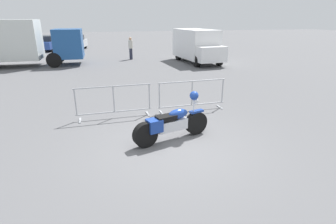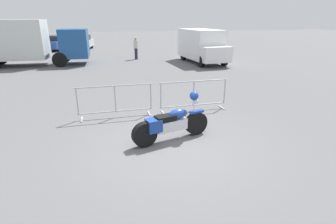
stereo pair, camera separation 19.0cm
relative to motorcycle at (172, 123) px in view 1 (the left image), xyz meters
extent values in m
plane|color=#5B5B5E|center=(-0.05, -0.36, -0.48)|extent=(120.00, 120.00, 0.00)
cylinder|color=black|center=(0.76, 0.20, -0.15)|extent=(0.67, 0.34, 0.65)
cylinder|color=black|center=(-0.76, -0.20, -0.15)|extent=(0.67, 0.34, 0.65)
cube|color=silver|center=(0.00, 0.00, -0.05)|extent=(0.88, 0.45, 0.28)
ellipsoid|color=navy|center=(0.18, 0.05, 0.23)|extent=(0.61, 0.40, 0.26)
cube|color=black|center=(-0.18, -0.05, 0.19)|extent=(0.58, 0.41, 0.12)
cube|color=navy|center=(-0.51, -0.13, 0.05)|extent=(0.43, 0.40, 0.32)
cube|color=navy|center=(0.76, 0.20, 0.19)|extent=(0.43, 0.24, 0.06)
cylinder|color=silver|center=(0.66, 0.17, 0.33)|extent=(0.05, 0.05, 0.45)
sphere|color=silver|center=(0.71, 0.19, 0.50)|extent=(0.16, 0.16, 0.16)
sphere|color=navy|center=(0.66, 0.17, 0.65)|extent=(0.24, 0.24, 0.24)
cylinder|color=#9EA0A5|center=(-1.33, 2.09, 0.57)|extent=(2.43, 0.07, 0.04)
cylinder|color=#9EA0A5|center=(-1.33, 2.09, -0.28)|extent=(2.43, 0.07, 0.04)
cylinder|color=#9EA0A5|center=(-2.50, 2.08, 0.15)|extent=(0.04, 0.04, 0.85)
cylinder|color=#9EA0A5|center=(-1.33, 2.09, 0.15)|extent=(0.04, 0.04, 0.85)
cylinder|color=#9EA0A5|center=(-0.17, 2.11, 0.15)|extent=(0.04, 0.04, 0.85)
cube|color=#9EA0A5|center=(-2.43, 2.08, -0.46)|extent=(0.06, 0.44, 0.03)
cube|color=#9EA0A5|center=(-0.24, 2.11, -0.46)|extent=(0.06, 0.44, 0.03)
cylinder|color=#9EA0A5|center=(1.33, 2.09, 0.57)|extent=(2.43, 0.07, 0.04)
cylinder|color=#9EA0A5|center=(1.33, 2.09, -0.28)|extent=(2.43, 0.07, 0.04)
cylinder|color=#9EA0A5|center=(0.17, 2.08, 0.15)|extent=(0.04, 0.04, 0.85)
cylinder|color=#9EA0A5|center=(1.33, 2.09, 0.15)|extent=(0.04, 0.04, 0.85)
cylinder|color=#9EA0A5|center=(2.50, 2.11, 0.15)|extent=(0.04, 0.04, 0.85)
cube|color=#9EA0A5|center=(0.24, 2.08, -0.46)|extent=(0.06, 0.44, 0.03)
cube|color=#9EA0A5|center=(2.43, 2.11, -0.46)|extent=(0.06, 0.44, 0.03)
cube|color=#1E4C8C|center=(-3.41, 13.47, 0.95)|extent=(1.86, 2.23, 1.90)
cylinder|color=black|center=(-4.32, 14.46, 0.00)|extent=(0.97, 0.31, 0.96)
cylinder|color=black|center=(-4.37, 12.53, 0.00)|extent=(0.97, 0.31, 0.96)
cube|color=white|center=(5.38, 12.29, 0.83)|extent=(2.29, 4.23, 2.00)
cube|color=white|center=(5.56, 9.80, 0.36)|extent=(1.96, 1.03, 1.00)
cylinder|color=black|center=(6.37, 10.26, -0.12)|extent=(0.29, 0.74, 0.72)
cylinder|color=black|center=(4.69, 10.14, -0.12)|extent=(0.29, 0.74, 0.72)
cylinder|color=black|center=(6.13, 13.55, -0.12)|extent=(0.29, 0.74, 0.72)
cylinder|color=black|center=(4.46, 13.43, -0.12)|extent=(0.29, 0.74, 0.72)
cylinder|color=black|center=(-10.62, 24.52, -0.18)|extent=(0.30, 0.62, 0.59)
cube|color=tan|center=(-8.87, 22.70, 0.11)|extent=(2.33, 4.33, 0.67)
cube|color=#1E232B|center=(-8.89, 22.56, 0.68)|extent=(1.87, 2.33, 0.48)
cylinder|color=black|center=(-9.34, 24.11, -0.17)|extent=(0.31, 0.64, 0.61)
cylinder|color=black|center=(-7.95, 23.88, -0.17)|extent=(0.31, 0.64, 0.61)
cylinder|color=black|center=(-9.78, 21.52, -0.17)|extent=(0.31, 0.64, 0.61)
cylinder|color=black|center=(-8.39, 21.28, -0.17)|extent=(0.31, 0.64, 0.61)
cube|color=#284799|center=(-6.22, 23.09, 0.12)|extent=(2.41, 4.47, 0.69)
cube|color=#1E232B|center=(-6.25, 22.95, 0.72)|extent=(1.93, 2.40, 0.49)
cylinder|color=black|center=(-6.71, 24.55, -0.16)|extent=(0.32, 0.66, 0.63)
cylinder|color=black|center=(-5.28, 24.31, -0.16)|extent=(0.32, 0.66, 0.63)
cylinder|color=black|center=(-7.16, 21.87, -0.16)|extent=(0.32, 0.66, 0.63)
cylinder|color=black|center=(-5.74, 21.63, -0.16)|extent=(0.32, 0.66, 0.63)
cube|color=#B7BABF|center=(-3.58, 22.66, 0.13)|extent=(2.42, 4.49, 0.69)
cube|color=#1E232B|center=(-3.61, 22.51, 0.72)|extent=(1.94, 2.42, 0.50)
cylinder|color=black|center=(-4.07, 24.12, -0.16)|extent=(0.32, 0.66, 0.63)
cylinder|color=black|center=(-2.64, 23.88, -0.16)|extent=(0.32, 0.66, 0.63)
cylinder|color=black|center=(-4.53, 21.43, -0.16)|extent=(0.32, 0.66, 0.63)
cylinder|color=black|center=(-3.09, 21.19, -0.16)|extent=(0.32, 0.66, 0.63)
cylinder|color=#262838|center=(0.97, 14.71, -0.05)|extent=(0.31, 0.31, 0.85)
cylinder|color=beige|center=(0.97, 14.71, 0.68)|extent=(0.44, 0.44, 0.62)
sphere|color=tan|center=(0.97, 14.71, 1.10)|extent=(0.22, 0.22, 0.22)
cylinder|color=#ADA89E|center=(7.10, 16.49, -0.41)|extent=(4.04, 4.04, 0.14)
cylinder|color=#38662D|center=(7.10, 16.49, -0.33)|extent=(3.71, 3.71, 0.02)
sphere|color=#286023|center=(7.32, 16.65, 0.13)|extent=(1.10, 1.10, 1.10)
sphere|color=#286023|center=(7.19, 16.27, 0.11)|extent=(1.06, 1.06, 1.06)
sphere|color=#1E511E|center=(7.00, 17.37, 0.03)|extent=(0.87, 0.87, 0.87)
camera|label=1|loc=(-1.81, -6.10, 2.60)|focal=28.00mm
camera|label=2|loc=(-1.62, -6.15, 2.60)|focal=28.00mm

